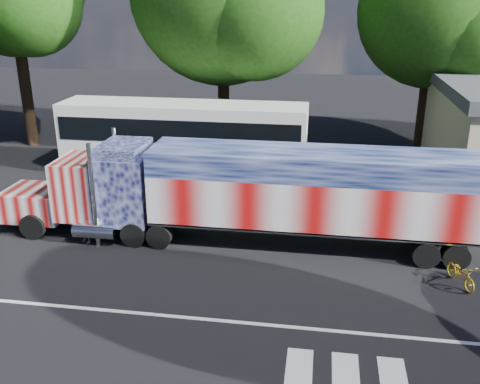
# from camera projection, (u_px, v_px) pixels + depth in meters

# --- Properties ---
(ground) EXTENTS (100.00, 100.00, 0.00)m
(ground) POSITION_uv_depth(u_px,v_px,m) (227.00, 272.00, 18.87)
(ground) COLOR black
(lane_markings) EXTENTS (30.00, 2.67, 0.01)m
(lane_markings) POSITION_uv_depth(u_px,v_px,m) (263.00, 340.00, 15.13)
(lane_markings) COLOR silver
(lane_markings) RESTS_ON ground
(semi_truck) EXTENTS (19.21, 3.03, 4.10)m
(semi_truck) POSITION_uv_depth(u_px,v_px,m) (253.00, 192.00, 20.39)
(semi_truck) COLOR black
(semi_truck) RESTS_ON ground
(coach_bus) EXTENTS (13.12, 3.05, 3.82)m
(coach_bus) POSITION_uv_depth(u_px,v_px,m) (184.00, 137.00, 28.60)
(coach_bus) COLOR white
(coach_bus) RESTS_ON ground
(woman) EXTENTS (0.65, 0.55, 1.52)m
(woman) POSITION_uv_depth(u_px,v_px,m) (85.00, 224.00, 20.85)
(woman) COLOR slate
(woman) RESTS_ON ground
(bicycle) EXTENTS (1.06, 1.67, 0.83)m
(bicycle) POSITION_uv_depth(u_px,v_px,m) (461.00, 274.00, 17.89)
(bicycle) COLOR gold
(bicycle) RESTS_ON ground
(tree_ne_a) EXTENTS (9.23, 8.79, 12.67)m
(tree_ne_a) POSITION_uv_depth(u_px,v_px,m) (438.00, 12.00, 30.52)
(tree_ne_a) COLOR black
(tree_ne_a) RESTS_ON ground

